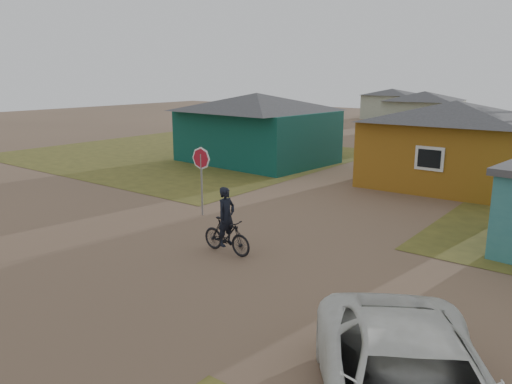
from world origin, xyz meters
TOP-DOWN VIEW (x-y plane):
  - ground at (0.00, 0.00)m, footprint 120.00×120.00m
  - grass_nw at (-14.00, 13.00)m, footprint 20.00×18.00m
  - house_teal at (-8.50, 13.50)m, footprint 8.93×7.08m
  - house_yellow at (2.50, 14.00)m, footprint 7.72×6.76m
  - house_pale_west at (-6.00, 34.00)m, footprint 7.04×6.15m
  - house_pale_north at (-14.00, 46.00)m, footprint 6.28×5.81m
  - stop_sign at (-3.06, 3.21)m, footprint 0.79×0.33m
  - cyclist at (0.26, 0.76)m, footprint 1.74×0.63m

SIDE VIEW (x-z plane):
  - ground at x=0.00m, z-range 0.00..0.00m
  - grass_nw at x=-14.00m, z-range 0.00..0.01m
  - cyclist at x=0.26m, z-range -0.27..1.69m
  - house_pale_north at x=-14.00m, z-range 0.05..3.45m
  - stop_sign at x=-3.06m, z-range 0.59..3.12m
  - house_pale_west at x=-6.00m, z-range 0.06..3.66m
  - house_yellow at x=2.50m, z-range 0.05..3.95m
  - house_teal at x=-8.50m, z-range 0.05..4.05m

